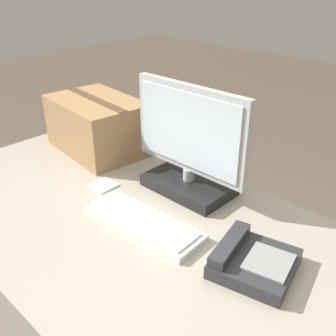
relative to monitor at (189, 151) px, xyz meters
The scene contains 6 objects.
office_desk 0.60m from the monitor, 83.47° to the right, with size 1.80×0.90×0.74m.
monitor is the anchor object (origin of this frame).
keyboard 0.31m from the monitor, 80.83° to the right, with size 0.42×0.17×0.03m.
desk_phone 0.47m from the monitor, 26.53° to the right, with size 0.25×0.25×0.07m.
cardboard_box 0.53m from the monitor, behind, with size 0.46×0.34×0.24m.
sticky_note_pad 0.36m from the monitor, 141.45° to the right, with size 0.09×0.09×0.01m.
Camera 1 is at (0.78, -0.70, 1.49)m, focal length 42.00 mm.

